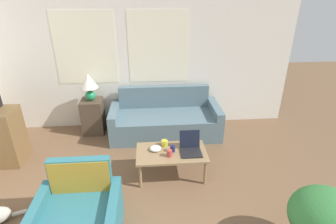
{
  "coord_description": "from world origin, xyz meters",
  "views": [
    {
      "loc": [
        0.36,
        -1.34,
        2.51
      ],
      "look_at": [
        0.66,
        2.39,
        0.75
      ],
      "focal_mm": 28.0,
      "sensor_mm": 36.0,
      "label": 1
    }
  ],
  "objects": [
    {
      "name": "cup_white",
      "position": [
        0.58,
        1.96,
        0.45
      ],
      "size": [
        0.1,
        0.1,
        0.09
      ],
      "color": "gold",
      "rests_on": "coffee_table"
    },
    {
      "name": "potted_plant",
      "position": [
        2.04,
        0.38,
        0.48
      ],
      "size": [
        0.71,
        0.71,
        0.79
      ],
      "color": "#996B42",
      "rests_on": "ground_plane"
    },
    {
      "name": "armchair",
      "position": [
        -0.44,
        0.82,
        0.25
      ],
      "size": [
        0.89,
        0.81,
        0.82
      ],
      "color": "#2D6B75",
      "rests_on": "ground_plane"
    },
    {
      "name": "couch",
      "position": [
        0.66,
        3.07,
        0.26
      ],
      "size": [
        2.01,
        0.86,
        0.84
      ],
      "color": "slate",
      "rests_on": "ground_plane"
    },
    {
      "name": "coffee_table",
      "position": [
        0.66,
        1.79,
        0.36
      ],
      "size": [
        1.0,
        0.57,
        0.41
      ],
      "color": "#8E704C",
      "rests_on": "ground_plane"
    },
    {
      "name": "table_lamp",
      "position": [
        -0.69,
        3.21,
        0.98
      ],
      "size": [
        0.31,
        0.31,
        0.5
      ],
      "color": "#1E8451",
      "rests_on": "side_table"
    },
    {
      "name": "snack_bowl",
      "position": [
        0.44,
        1.85,
        0.44
      ],
      "size": [
        0.16,
        0.16,
        0.06
      ],
      "color": "white",
      "rests_on": "coffee_table"
    },
    {
      "name": "laptop",
      "position": [
        0.94,
        1.79,
        0.47
      ],
      "size": [
        0.29,
        0.33,
        0.27
      ],
      "color": "black",
      "rests_on": "coffee_table"
    },
    {
      "name": "side_table",
      "position": [
        -0.69,
        3.21,
        0.33
      ],
      "size": [
        0.39,
        0.39,
        0.66
      ],
      "color": "#4C3D2D",
      "rests_on": "ground_plane"
    },
    {
      "name": "cup_navy",
      "position": [
        0.63,
        1.68,
        0.45
      ],
      "size": [
        0.08,
        0.08,
        0.1
      ],
      "color": "#B23D38",
      "rests_on": "coffee_table"
    },
    {
      "name": "cup_yellow",
      "position": [
        0.68,
        1.8,
        0.45
      ],
      "size": [
        0.07,
        0.07,
        0.09
      ],
      "color": "#191E4C",
      "rests_on": "coffee_table"
    },
    {
      "name": "wall_back",
      "position": [
        -0.0,
        3.51,
        1.31
      ],
      "size": [
        6.24,
        0.06,
        2.6
      ],
      "color": "white",
      "rests_on": "ground_plane"
    }
  ]
}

